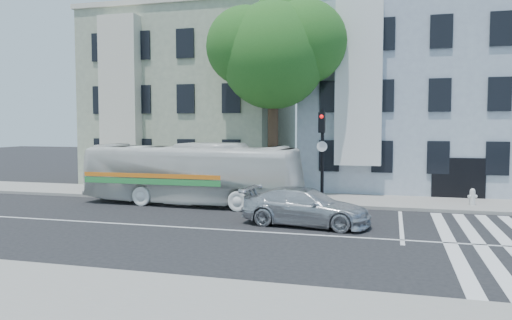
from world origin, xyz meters
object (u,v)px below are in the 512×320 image
at_px(bus, 191,174).
at_px(sedan, 306,207).
at_px(traffic_signal, 322,144).
at_px(fire_hydrant, 472,196).

height_order(bus, sedan, bus).
distance_m(sedan, traffic_signal, 4.87).
bearing_deg(traffic_signal, fire_hydrant, 15.57).
distance_m(sedan, fire_hydrant, 9.11).
bearing_deg(sedan, bus, 67.28).
relative_size(traffic_signal, fire_hydrant, 6.00).
xyz_separation_m(traffic_signal, fire_hydrant, (6.80, 1.72, -2.45)).
bearing_deg(fire_hydrant, sedan, -138.52).
bearing_deg(traffic_signal, sedan, -88.94).
xyz_separation_m(sedan, fire_hydrant, (6.82, 6.03, -0.18)).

